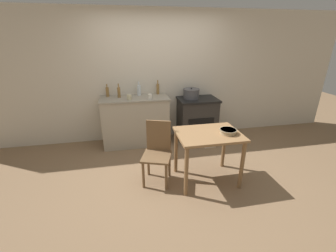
# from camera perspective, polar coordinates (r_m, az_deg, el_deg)

# --- Properties ---
(ground_plane) EXTENTS (14.00, 14.00, 0.00)m
(ground_plane) POSITION_cam_1_polar(r_m,az_deg,el_deg) (3.66, 1.69, -12.20)
(ground_plane) COLOR #896B4C
(wall_back) EXTENTS (8.00, 0.07, 2.55)m
(wall_back) POSITION_cam_1_polar(r_m,az_deg,el_deg) (4.65, -2.62, 12.29)
(wall_back) COLOR beige
(wall_back) RESTS_ON ground_plane
(counter_cabinet) EXTENTS (1.30, 0.58, 0.96)m
(counter_cabinet) POSITION_cam_1_polar(r_m,az_deg,el_deg) (4.51, -8.21, 1.29)
(counter_cabinet) COLOR #B2A893
(counter_cabinet) RESTS_ON ground_plane
(stove) EXTENTS (0.79, 0.60, 0.87)m
(stove) POSITION_cam_1_polar(r_m,az_deg,el_deg) (4.75, 7.34, 1.87)
(stove) COLOR #2D2B28
(stove) RESTS_ON ground_plane
(work_table) EXTENTS (0.90, 0.69, 0.77)m
(work_table) POSITION_cam_1_polar(r_m,az_deg,el_deg) (3.28, 10.18, -3.89)
(work_table) COLOR #997047
(work_table) RESTS_ON ground_plane
(chair) EXTENTS (0.51, 0.51, 0.92)m
(chair) POSITION_cam_1_polar(r_m,az_deg,el_deg) (3.31, -2.70, -6.29)
(chair) COLOR brown
(chair) RESTS_ON ground_plane
(flour_sack) EXTENTS (0.23, 0.16, 0.36)m
(flour_sack) POSITION_cam_1_polar(r_m,az_deg,el_deg) (4.51, 10.47, -3.02)
(flour_sack) COLOR beige
(flour_sack) RESTS_ON ground_plane
(stock_pot) EXTENTS (0.33, 0.33, 0.22)m
(stock_pot) POSITION_cam_1_polar(r_m,az_deg,el_deg) (4.60, 5.91, 8.20)
(stock_pot) COLOR #4C4C51
(stock_pot) RESTS_ON stove
(mixing_bowl_large) EXTENTS (0.24, 0.24, 0.06)m
(mixing_bowl_large) POSITION_cam_1_polar(r_m,az_deg,el_deg) (3.26, 15.03, -1.26)
(mixing_bowl_large) COLOR tan
(mixing_bowl_large) RESTS_ON work_table
(bottle_far_left) EXTENTS (0.06, 0.06, 0.26)m
(bottle_far_left) POSITION_cam_1_polar(r_m,az_deg,el_deg) (4.39, -12.36, 8.39)
(bottle_far_left) COLOR olive
(bottle_far_left) RESTS_ON counter_cabinet
(bottle_left) EXTENTS (0.08, 0.08, 0.27)m
(bottle_left) POSITION_cam_1_polar(r_m,az_deg,el_deg) (4.50, -7.39, 9.05)
(bottle_left) COLOR silver
(bottle_left) RESTS_ON counter_cabinet
(bottle_mid_left) EXTENTS (0.06, 0.06, 0.28)m
(bottle_mid_left) POSITION_cam_1_polar(r_m,az_deg,el_deg) (4.57, -2.60, 9.45)
(bottle_mid_left) COLOR olive
(bottle_mid_left) RESTS_ON counter_cabinet
(bottle_center_left) EXTENTS (0.06, 0.06, 0.24)m
(bottle_center_left) POSITION_cam_1_polar(r_m,az_deg,el_deg) (4.52, -15.14, 8.39)
(bottle_center_left) COLOR olive
(bottle_center_left) RESTS_ON counter_cabinet
(cup_center) EXTENTS (0.09, 0.09, 0.09)m
(cup_center) POSITION_cam_1_polar(r_m,az_deg,el_deg) (4.23, -9.81, 7.25)
(cup_center) COLOR beige
(cup_center) RESTS_ON counter_cabinet
(cup_center_right) EXTENTS (0.08, 0.08, 0.09)m
(cup_center_right) POSITION_cam_1_polar(r_m,az_deg,el_deg) (4.22, -4.62, 7.48)
(cup_center_right) COLOR silver
(cup_center_right) RESTS_ON counter_cabinet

